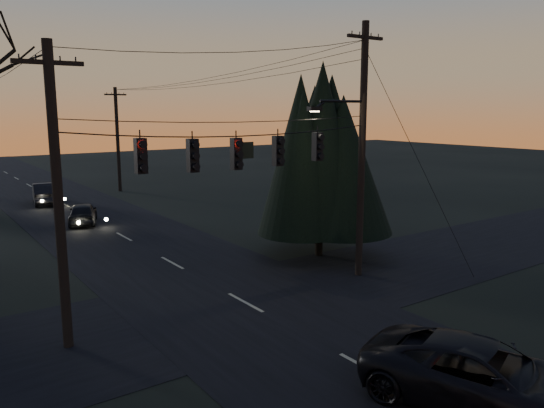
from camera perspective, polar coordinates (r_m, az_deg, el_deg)
main_road at (r=27.53m, az=-14.20°, el=-4.25°), size 8.00×120.00×0.02m
cross_road at (r=18.93m, az=-2.89°, el=-10.56°), size 60.00×7.00×0.02m
utility_pole_right at (r=22.21m, az=9.26°, el=-7.55°), size 5.00×0.30×10.00m
utility_pole_left at (r=16.76m, az=-21.02°, el=-14.12°), size 1.80×0.30×8.50m
utility_pole_far_r at (r=45.99m, az=-16.01°, el=1.35°), size 1.80×0.30×8.50m
span_signal_assembly at (r=17.65m, az=-3.71°, el=5.60°), size 11.50×0.44×1.51m
evergreen_right at (r=24.08m, az=5.20°, el=4.67°), size 4.85×4.85×7.65m
suv_near at (r=13.42m, az=21.78°, el=-16.90°), size 4.24×5.95×1.51m
sedan_oncoming_a at (r=33.28m, az=-19.67°, el=-0.96°), size 2.68×4.04×1.28m
sedan_oncoming_b at (r=41.50m, az=-23.20°, el=1.06°), size 2.31×4.78×1.51m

